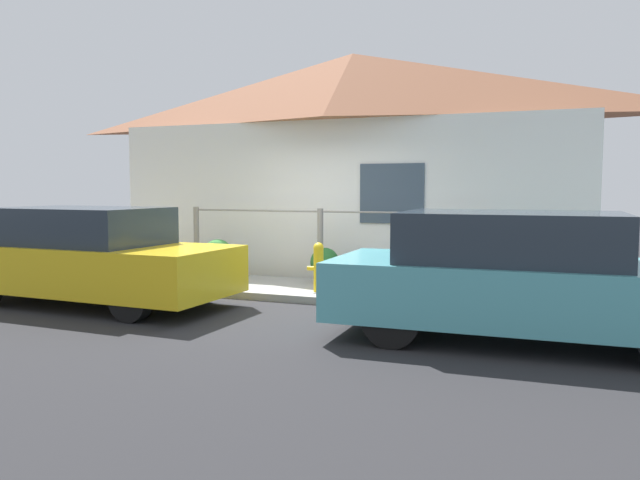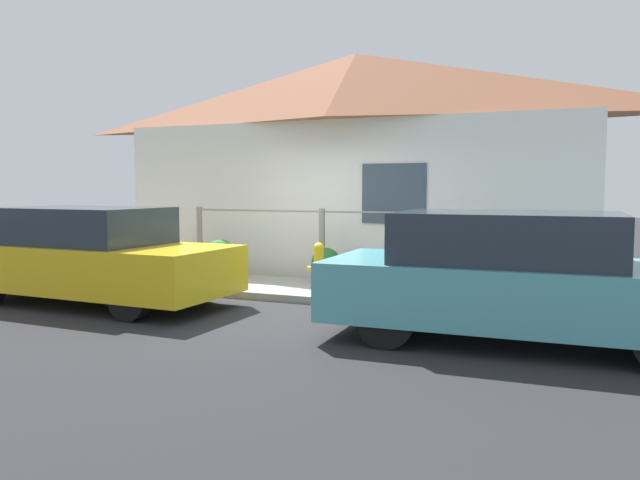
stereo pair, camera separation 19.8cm
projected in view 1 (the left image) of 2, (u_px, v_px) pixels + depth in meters
The scene contains 10 objects.
ground_plane at pixel (282, 302), 9.03m from camera, with size 60.00×60.00×0.00m, color #262628.
sidewalk at pixel (305, 290), 9.80m from camera, with size 24.00×1.67×0.11m.
house at pixel (351, 100), 11.60m from camera, with size 8.95×2.23×4.15m.
fence at pixel (320, 241), 10.37m from camera, with size 4.90×0.10×1.21m.
car_left at pixel (89, 257), 8.84m from camera, with size 4.21×1.80×1.38m.
car_right at pixel (521, 277), 6.71m from camera, with size 4.21×1.84×1.40m.
fire_hydrant at pixel (319, 266), 9.27m from camera, with size 0.35×0.16×0.74m.
potted_plant_near_hydrant at pixel (325, 264), 10.08m from camera, with size 0.47×0.47×0.58m.
potted_plant_by_fence at pixel (218, 257), 10.65m from camera, with size 0.52×0.52×0.67m.
potted_plant_corner at pixel (540, 275), 8.95m from camera, with size 0.42×0.42×0.55m.
Camera 1 is at (3.76, -8.11, 1.67)m, focal length 35.00 mm.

